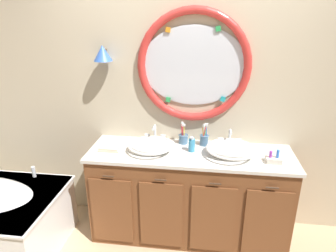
% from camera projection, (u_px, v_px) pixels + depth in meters
% --- Properties ---
extents(ground_plane, '(14.00, 14.00, 0.00)m').
position_uv_depth(ground_plane, '(177.00, 251.00, 2.77)').
color(ground_plane, tan).
extents(back_wall_assembly, '(6.40, 0.26, 2.60)m').
position_uv_depth(back_wall_assembly, '(186.00, 96.00, 2.84)').
color(back_wall_assembly, beige).
rests_on(back_wall_assembly, ground_plane).
extents(vanity_counter, '(1.85, 0.60, 0.89)m').
position_uv_depth(vanity_counter, '(189.00, 194.00, 2.85)').
color(vanity_counter, brown).
rests_on(vanity_counter, ground_plane).
extents(sink_basin_left, '(0.41, 0.41, 0.11)m').
position_uv_depth(sink_basin_left, '(151.00, 145.00, 2.69)').
color(sink_basin_left, white).
rests_on(sink_basin_left, vanity_counter).
extents(sink_basin_right, '(0.44, 0.44, 0.13)m').
position_uv_depth(sink_basin_right, '(231.00, 149.00, 2.60)').
color(sink_basin_right, white).
rests_on(sink_basin_right, vanity_counter).
extents(faucet_set_left, '(0.21, 0.13, 0.17)m').
position_uv_depth(faucet_set_left, '(155.00, 135.00, 2.90)').
color(faucet_set_left, silver).
rests_on(faucet_set_left, vanity_counter).
extents(faucet_set_right, '(0.22, 0.12, 0.16)m').
position_uv_depth(faucet_set_right, '(230.00, 139.00, 2.81)').
color(faucet_set_right, silver).
rests_on(faucet_set_right, vanity_counter).
extents(toothbrush_holder_left, '(0.09, 0.09, 0.22)m').
position_uv_depth(toothbrush_holder_left, '(183.00, 138.00, 2.86)').
color(toothbrush_holder_left, slate).
rests_on(toothbrush_holder_left, vanity_counter).
extents(toothbrush_holder_right, '(0.09, 0.09, 0.22)m').
position_uv_depth(toothbrush_holder_right, '(204.00, 139.00, 2.82)').
color(toothbrush_holder_right, slate).
rests_on(toothbrush_holder_right, vanity_counter).
extents(soap_dispenser, '(0.06, 0.07, 0.15)m').
position_uv_depth(soap_dispenser, '(192.00, 145.00, 2.69)').
color(soap_dispenser, '#388EBC').
rests_on(soap_dispenser, vanity_counter).
extents(folded_hand_towel, '(0.19, 0.13, 0.03)m').
position_uv_depth(folded_hand_towel, '(110.00, 148.00, 2.74)').
color(folded_hand_towel, beige).
rests_on(folded_hand_towel, vanity_counter).
extents(toiletry_basket, '(0.13, 0.09, 0.12)m').
position_uv_depth(toiletry_basket, '(274.00, 159.00, 2.50)').
color(toiletry_basket, beige).
rests_on(toiletry_basket, vanity_counter).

